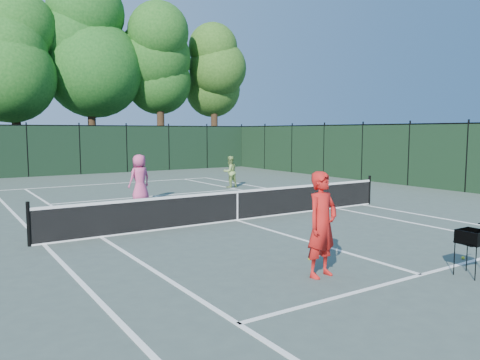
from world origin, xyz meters
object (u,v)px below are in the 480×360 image
ball_hopper (472,237)px  player_pink (140,178)px  loose_ball_near_cart (463,258)px  coach (322,224)px  loose_ball_midcourt (310,258)px  player_green (230,172)px

ball_hopper → player_pink: bearing=115.5°
loose_ball_near_cart → coach: bearing=166.5°
coach → ball_hopper: 2.80m
player_pink → loose_ball_near_cart: size_ratio=26.72×
coach → loose_ball_midcourt: coach is taller
player_pink → loose_ball_midcourt: bearing=75.5°
player_pink → player_green: (5.32, 2.07, -0.16)m
loose_ball_near_cart → loose_ball_midcourt: size_ratio=1.00×
player_pink → loose_ball_near_cart: player_pink is taller
loose_ball_near_cart → loose_ball_midcourt: 3.25m
loose_ball_near_cart → ball_hopper: bearing=-142.6°
player_green → loose_ball_midcourt: size_ratio=22.12×
coach → loose_ball_midcourt: 1.44m
coach → loose_ball_midcourt: size_ratio=28.81×
loose_ball_midcourt → ball_hopper: bearing=-53.7°
player_pink → coach: bearing=72.5°
player_pink → loose_ball_midcourt: player_pink is taller
player_green → ball_hopper: 14.54m
coach → player_green: coach is taller
player_green → loose_ball_midcourt: (-5.30, -11.66, -0.72)m
player_green → loose_ball_near_cart: 13.65m
loose_ball_midcourt → loose_ball_near_cart: bearing=-32.1°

